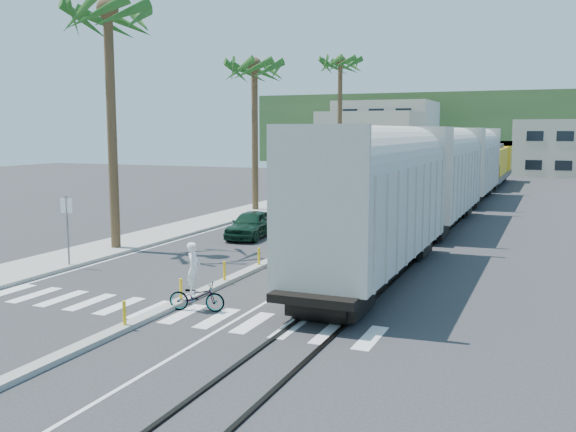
{
  "coord_description": "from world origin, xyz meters",
  "views": [
    {
      "loc": [
        11.17,
        -18.59,
        5.67
      ],
      "look_at": [
        0.59,
        6.72,
        2.0
      ],
      "focal_mm": 40.0,
      "sensor_mm": 36.0,
      "label": 1
    }
  ],
  "objects_px": {
    "car_lead": "(251,224)",
    "car_second": "(291,215)",
    "cyclist": "(196,290)",
    "street_sign": "(67,221)"
  },
  "relations": [
    {
      "from": "car_lead",
      "to": "street_sign",
      "type": "bearing_deg",
      "value": -115.9
    },
    {
      "from": "street_sign",
      "to": "car_lead",
      "type": "xyz_separation_m",
      "value": [
        3.7,
        9.66,
        -1.24
      ]
    },
    {
      "from": "street_sign",
      "to": "car_lead",
      "type": "relative_size",
      "value": 0.68
    },
    {
      "from": "car_second",
      "to": "cyclist",
      "type": "bearing_deg",
      "value": -82.95
    },
    {
      "from": "street_sign",
      "to": "car_lead",
      "type": "height_order",
      "value": "street_sign"
    },
    {
      "from": "car_lead",
      "to": "car_second",
      "type": "relative_size",
      "value": 0.93
    },
    {
      "from": "car_lead",
      "to": "cyclist",
      "type": "distance_m",
      "value": 13.91
    },
    {
      "from": "car_second",
      "to": "car_lead",
      "type": "bearing_deg",
      "value": -104.81
    },
    {
      "from": "street_sign",
      "to": "cyclist",
      "type": "bearing_deg",
      "value": -23.21
    },
    {
      "from": "car_lead",
      "to": "car_second",
      "type": "distance_m",
      "value": 4.05
    }
  ]
}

